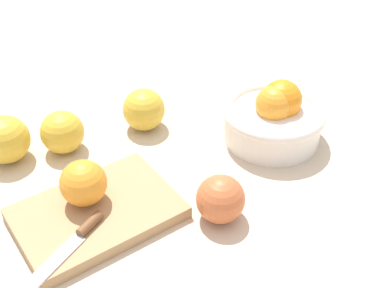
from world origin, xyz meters
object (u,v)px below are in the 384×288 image
at_px(apple_front_left, 144,110).
at_px(apple_front_right, 5,139).
at_px(knife, 75,240).
at_px(apple_front_right_2, 62,132).
at_px(bowl, 274,117).
at_px(cutting_board, 97,213).
at_px(apple_back_center, 220,199).
at_px(orange_on_board, 83,183).

height_order(apple_front_left, apple_front_right, apple_front_right).
relative_size(knife, apple_front_left, 1.97).
relative_size(apple_front_right, apple_front_right_2, 1.10).
distance_m(bowl, cutting_board, 0.36).
xyz_separation_m(knife, apple_front_right_2, (-0.12, -0.21, 0.01)).
relative_size(bowl, apple_back_center, 2.52).
bearing_deg(bowl, apple_back_center, 17.12).
distance_m(orange_on_board, apple_back_center, 0.20).
relative_size(cutting_board, orange_on_board, 3.35).
height_order(apple_front_right, apple_front_right_2, apple_front_right).
xyz_separation_m(cutting_board, apple_back_center, (-0.13, 0.13, 0.03)).
xyz_separation_m(cutting_board, knife, (0.06, 0.03, 0.01)).
bearing_deg(bowl, apple_front_left, -53.69).
height_order(bowl, apple_front_left, bowl).
xyz_separation_m(cutting_board, apple_front_right, (0.02, -0.22, 0.03)).
height_order(bowl, apple_back_center, bowl).
distance_m(knife, apple_back_center, 0.22).
relative_size(bowl, cutting_board, 0.79).
relative_size(knife, apple_front_right, 1.85).
relative_size(cutting_board, knife, 1.52).
xyz_separation_m(bowl, apple_front_right, (0.37, -0.29, -0.00)).
relative_size(bowl, orange_on_board, 2.65).
bearing_deg(apple_front_right, cutting_board, 94.93).
height_order(knife, apple_front_right, apple_front_right).
bearing_deg(knife, apple_front_right, -99.15).
bearing_deg(orange_on_board, apple_front_left, -153.34).
distance_m(bowl, apple_front_right, 0.47).
bearing_deg(apple_front_right, bowl, 142.07).
xyz_separation_m(apple_back_center, apple_front_right_2, (0.07, -0.31, 0.00)).
bearing_deg(apple_front_right, apple_front_left, 157.26).
height_order(apple_front_left, apple_front_right_2, apple_front_left).
height_order(cutting_board, apple_front_left, apple_front_left).
bearing_deg(orange_on_board, bowl, 165.95).
distance_m(cutting_board, apple_front_right, 0.23).
relative_size(knife, apple_back_center, 2.10).
bearing_deg(apple_front_right, knife, 80.85).
relative_size(knife, apple_front_right_2, 2.03).
xyz_separation_m(bowl, apple_back_center, (0.22, 0.07, -0.01)).
bearing_deg(apple_front_right_2, bowl, 139.92).
relative_size(orange_on_board, apple_front_right_2, 0.92).
bearing_deg(apple_front_right, apple_back_center, 113.02).
height_order(bowl, apple_front_right, bowl).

